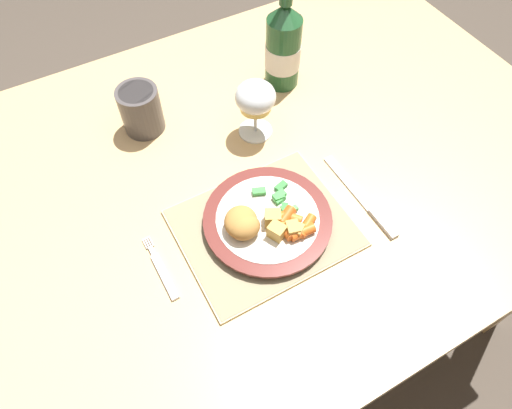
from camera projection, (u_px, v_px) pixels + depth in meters
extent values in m
plane|color=#4C4238|center=(246.00, 309.00, 1.52)|extent=(6.00, 6.00, 0.00)
cube|color=tan|center=(240.00, 178.00, 0.92)|extent=(1.44, 0.94, 0.04)
cube|color=tan|center=(353.00, 87.00, 1.61)|extent=(0.06, 0.06, 0.70)
cube|color=#CCB789|center=(264.00, 228.00, 0.83)|extent=(0.30, 0.25, 0.01)
cube|color=gray|center=(264.00, 227.00, 0.83)|extent=(0.30, 0.24, 0.00)
cylinder|color=silver|center=(267.00, 221.00, 0.83)|extent=(0.19, 0.19, 0.01)
cylinder|color=maroon|center=(268.00, 219.00, 0.82)|extent=(0.23, 0.23, 0.01)
cylinder|color=silver|center=(268.00, 218.00, 0.82)|extent=(0.19, 0.19, 0.00)
ellipsoid|color=#B77F3D|center=(241.00, 222.00, 0.79)|extent=(0.08, 0.09, 0.04)
ellipsoid|color=#B77F3D|center=(245.00, 227.00, 0.78)|extent=(0.06, 0.05, 0.04)
cube|color=#338438|center=(281.00, 187.00, 0.85)|extent=(0.03, 0.02, 0.01)
cube|color=green|center=(279.00, 195.00, 0.83)|extent=(0.03, 0.02, 0.01)
cube|color=#338438|center=(285.00, 209.00, 0.82)|extent=(0.02, 0.02, 0.01)
cube|color=#4CA84C|center=(293.00, 210.00, 0.82)|extent=(0.02, 0.01, 0.01)
cube|color=green|center=(280.00, 200.00, 0.83)|extent=(0.02, 0.02, 0.01)
cube|color=green|center=(279.00, 198.00, 0.83)|extent=(0.02, 0.01, 0.01)
cube|color=green|center=(257.00, 193.00, 0.84)|extent=(0.03, 0.02, 0.01)
cube|color=#338438|center=(285.00, 211.00, 0.81)|extent=(0.01, 0.02, 0.01)
cylinder|color=#CC5119|center=(286.00, 216.00, 0.80)|extent=(0.04, 0.04, 0.02)
cylinder|color=orange|center=(293.00, 218.00, 0.81)|extent=(0.03, 0.04, 0.02)
cylinder|color=orange|center=(306.00, 226.00, 0.79)|extent=(0.05, 0.04, 0.02)
cylinder|color=orange|center=(278.00, 217.00, 0.80)|extent=(0.04, 0.03, 0.02)
cylinder|color=orange|center=(302.00, 232.00, 0.79)|extent=(0.05, 0.02, 0.02)
cylinder|color=orange|center=(286.00, 226.00, 0.79)|extent=(0.02, 0.05, 0.02)
cube|color=silver|center=(165.00, 276.00, 0.78)|extent=(0.01, 0.09, 0.01)
cube|color=silver|center=(152.00, 251.00, 0.80)|extent=(0.01, 0.02, 0.01)
cube|color=silver|center=(151.00, 241.00, 0.81)|extent=(0.00, 0.02, 0.00)
cube|color=silver|center=(149.00, 242.00, 0.81)|extent=(0.00, 0.02, 0.00)
cube|color=silver|center=(147.00, 243.00, 0.81)|extent=(0.00, 0.02, 0.00)
cube|color=silver|center=(145.00, 244.00, 0.81)|extent=(0.00, 0.02, 0.00)
cube|color=silver|center=(349.00, 183.00, 0.89)|extent=(0.02, 0.15, 0.00)
cube|color=#B2B2B7|center=(383.00, 223.00, 0.83)|extent=(0.02, 0.07, 0.01)
cylinder|color=silver|center=(255.00, 131.00, 0.97)|extent=(0.07, 0.07, 0.00)
cylinder|color=silver|center=(255.00, 119.00, 0.94)|extent=(0.01, 0.01, 0.06)
ellipsoid|color=silver|center=(255.00, 97.00, 0.89)|extent=(0.08, 0.08, 0.06)
cylinder|color=#EACC66|center=(255.00, 103.00, 0.90)|extent=(0.06, 0.06, 0.03)
cylinder|color=#23562D|center=(283.00, 53.00, 0.99)|extent=(0.08, 0.08, 0.16)
cone|color=#23562D|center=(285.00, 12.00, 0.91)|extent=(0.08, 0.08, 0.03)
cylinder|color=white|center=(283.00, 56.00, 0.99)|extent=(0.08, 0.08, 0.06)
cube|color=gold|center=(273.00, 218.00, 0.80)|extent=(0.04, 0.03, 0.03)
cube|color=gold|center=(293.00, 229.00, 0.79)|extent=(0.03, 0.03, 0.03)
cube|color=gold|center=(297.00, 230.00, 0.79)|extent=(0.03, 0.03, 0.02)
cube|color=gold|center=(277.00, 231.00, 0.78)|extent=(0.03, 0.04, 0.03)
cylinder|color=#4C4747|center=(141.00, 110.00, 0.93)|extent=(0.08, 0.08, 0.10)
cylinder|color=#2A2727|center=(136.00, 93.00, 0.90)|extent=(0.07, 0.07, 0.01)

